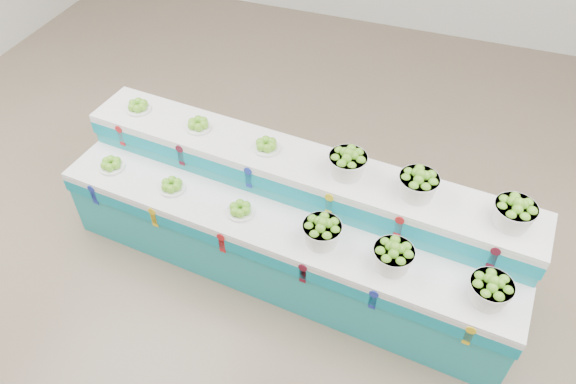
{
  "coord_description": "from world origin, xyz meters",
  "views": [
    {
      "loc": [
        0.95,
        -2.56,
        3.89
      ],
      "look_at": [
        -0.09,
        0.34,
        0.87
      ],
      "focal_mm": 34.0,
      "sensor_mm": 36.0,
      "label": 1
    }
  ],
  "objects_px": {
    "display_stand": "(288,223)",
    "plate_upper_mid": "(198,124)",
    "basket_upper_right": "(514,213)",
    "basket_lower_left": "(322,232)"
  },
  "relations": [
    {
      "from": "plate_upper_mid",
      "to": "basket_upper_right",
      "type": "height_order",
      "value": "basket_upper_right"
    },
    {
      "from": "plate_upper_mid",
      "to": "basket_lower_left",
      "type": "bearing_deg",
      "value": -24.87
    },
    {
      "from": "display_stand",
      "to": "basket_lower_left",
      "type": "height_order",
      "value": "display_stand"
    },
    {
      "from": "display_stand",
      "to": "basket_upper_right",
      "type": "distance_m",
      "value": 1.76
    },
    {
      "from": "basket_upper_right",
      "to": "display_stand",
      "type": "bearing_deg",
      "value": -176.87
    },
    {
      "from": "display_stand",
      "to": "basket_lower_left",
      "type": "bearing_deg",
      "value": -31.47
    },
    {
      "from": "basket_upper_right",
      "to": "plate_upper_mid",
      "type": "bearing_deg",
      "value": 174.74
    },
    {
      "from": "display_stand",
      "to": "basket_lower_left",
      "type": "distance_m",
      "value": 0.56
    },
    {
      "from": "display_stand",
      "to": "plate_upper_mid",
      "type": "relative_size",
      "value": 17.41
    },
    {
      "from": "basket_lower_left",
      "to": "basket_upper_right",
      "type": "relative_size",
      "value": 1.0
    }
  ]
}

